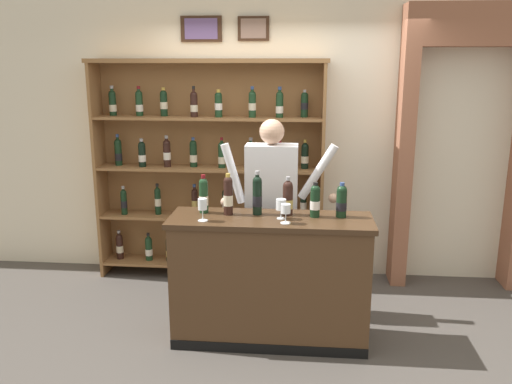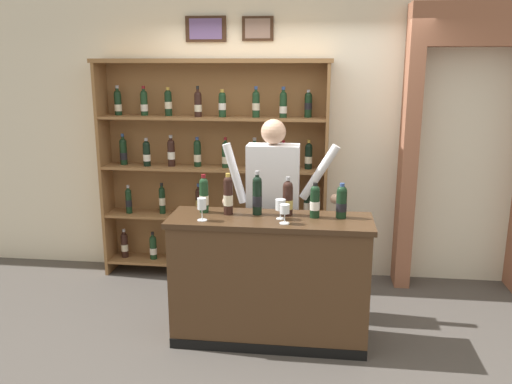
{
  "view_description": "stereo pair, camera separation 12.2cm",
  "coord_description": "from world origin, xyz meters",
  "px_view_note": "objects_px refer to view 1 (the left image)",
  "views": [
    {
      "loc": [
        0.18,
        -3.78,
        2.13
      ],
      "look_at": [
        -0.18,
        0.1,
        1.17
      ],
      "focal_mm": 37.0,
      "sensor_mm": 36.0,
      "label": 1
    },
    {
      "loc": [
        0.3,
        -3.77,
        2.13
      ],
      "look_at": [
        -0.18,
        0.1,
        1.17
      ],
      "focal_mm": 37.0,
      "sensor_mm": 36.0,
      "label": 2
    }
  ],
  "objects_px": {
    "tasting_bottle_prosecco": "(315,200)",
    "wine_glass_spare": "(202,205)",
    "wine_glass_center": "(281,205)",
    "tasting_counter": "(270,280)",
    "tasting_bottle_super_tuscan": "(257,195)",
    "tasting_bottle_vin_santo": "(204,195)",
    "tasting_bottle_grappa": "(288,198)",
    "wine_shelf": "(210,166)",
    "wine_glass_left": "(286,210)",
    "shopkeeper": "(272,195)",
    "tasting_bottle_brunello": "(228,195)",
    "tasting_bottle_chianti": "(342,201)"
  },
  "relations": [
    {
      "from": "tasting_bottle_prosecco",
      "to": "wine_glass_spare",
      "type": "height_order",
      "value": "tasting_bottle_prosecco"
    },
    {
      "from": "wine_glass_center",
      "to": "tasting_bottle_prosecco",
      "type": "bearing_deg",
      "value": 16.04
    },
    {
      "from": "tasting_counter",
      "to": "tasting_bottle_super_tuscan",
      "type": "bearing_deg",
      "value": 141.78
    },
    {
      "from": "tasting_bottle_vin_santo",
      "to": "tasting_bottle_grappa",
      "type": "distance_m",
      "value": 0.65
    },
    {
      "from": "tasting_counter",
      "to": "wine_shelf",
      "type": "bearing_deg",
      "value": 118.47
    },
    {
      "from": "tasting_bottle_super_tuscan",
      "to": "wine_glass_left",
      "type": "height_order",
      "value": "tasting_bottle_super_tuscan"
    },
    {
      "from": "tasting_bottle_vin_santo",
      "to": "wine_glass_spare",
      "type": "bearing_deg",
      "value": -81.51
    },
    {
      "from": "tasting_counter",
      "to": "shopkeeper",
      "type": "height_order",
      "value": "shopkeeper"
    },
    {
      "from": "tasting_bottle_brunello",
      "to": "tasting_bottle_super_tuscan",
      "type": "relative_size",
      "value": 0.94
    },
    {
      "from": "tasting_bottle_super_tuscan",
      "to": "wine_glass_left",
      "type": "bearing_deg",
      "value": -43.52
    },
    {
      "from": "tasting_bottle_grappa",
      "to": "wine_glass_spare",
      "type": "relative_size",
      "value": 1.75
    },
    {
      "from": "wine_glass_spare",
      "to": "wine_glass_left",
      "type": "bearing_deg",
      "value": -0.41
    },
    {
      "from": "shopkeeper",
      "to": "tasting_bottle_grappa",
      "type": "xyz_separation_m",
      "value": [
        0.15,
        -0.41,
        0.09
      ]
    },
    {
      "from": "tasting_counter",
      "to": "wine_glass_center",
      "type": "xyz_separation_m",
      "value": [
        0.08,
        -0.02,
        0.61
      ]
    },
    {
      "from": "tasting_counter",
      "to": "tasting_bottle_super_tuscan",
      "type": "height_order",
      "value": "tasting_bottle_super_tuscan"
    },
    {
      "from": "wine_shelf",
      "to": "tasting_bottle_brunello",
      "type": "xyz_separation_m",
      "value": [
        0.36,
        -1.2,
        0.01
      ]
    },
    {
      "from": "tasting_bottle_brunello",
      "to": "wine_glass_spare",
      "type": "distance_m",
      "value": 0.25
    },
    {
      "from": "tasting_bottle_grappa",
      "to": "tasting_bottle_prosecco",
      "type": "relative_size",
      "value": 1.12
    },
    {
      "from": "tasting_counter",
      "to": "tasting_bottle_grappa",
      "type": "relative_size",
      "value": 5.16
    },
    {
      "from": "shopkeeper",
      "to": "tasting_bottle_super_tuscan",
      "type": "bearing_deg",
      "value": -101.35
    },
    {
      "from": "tasting_bottle_chianti",
      "to": "wine_glass_left",
      "type": "bearing_deg",
      "value": -153.9
    },
    {
      "from": "tasting_bottle_vin_santo",
      "to": "wine_glass_center",
      "type": "height_order",
      "value": "tasting_bottle_vin_santo"
    },
    {
      "from": "tasting_counter",
      "to": "tasting_bottle_prosecco",
      "type": "xyz_separation_m",
      "value": [
        0.33,
        0.06,
        0.63
      ]
    },
    {
      "from": "tasting_bottle_brunello",
      "to": "tasting_bottle_prosecco",
      "type": "relative_size",
      "value": 1.2
    },
    {
      "from": "tasting_bottle_prosecco",
      "to": "tasting_counter",
      "type": "bearing_deg",
      "value": -170.43
    },
    {
      "from": "tasting_bottle_vin_santo",
      "to": "tasting_bottle_prosecco",
      "type": "bearing_deg",
      "value": -2.53
    },
    {
      "from": "tasting_bottle_prosecco",
      "to": "tasting_bottle_chianti",
      "type": "distance_m",
      "value": 0.2
    },
    {
      "from": "tasting_bottle_super_tuscan",
      "to": "tasting_bottle_prosecco",
      "type": "distance_m",
      "value": 0.44
    },
    {
      "from": "tasting_bottle_grappa",
      "to": "wine_glass_spare",
      "type": "height_order",
      "value": "tasting_bottle_grappa"
    },
    {
      "from": "wine_shelf",
      "to": "wine_glass_spare",
      "type": "xyz_separation_m",
      "value": [
        0.19,
        -1.39,
        -0.02
      ]
    },
    {
      "from": "shopkeeper",
      "to": "wine_glass_left",
      "type": "bearing_deg",
      "value": -77.56
    },
    {
      "from": "tasting_bottle_vin_santo",
      "to": "tasting_bottle_prosecco",
      "type": "height_order",
      "value": "tasting_bottle_vin_santo"
    },
    {
      "from": "tasting_counter",
      "to": "wine_glass_spare",
      "type": "distance_m",
      "value": 0.8
    },
    {
      "from": "shopkeeper",
      "to": "tasting_bottle_super_tuscan",
      "type": "distance_m",
      "value": 0.44
    },
    {
      "from": "tasting_bottle_grappa",
      "to": "wine_glass_left",
      "type": "distance_m",
      "value": 0.23
    },
    {
      "from": "tasting_bottle_vin_santo",
      "to": "tasting_bottle_prosecco",
      "type": "distance_m",
      "value": 0.85
    },
    {
      "from": "tasting_bottle_brunello",
      "to": "tasting_bottle_super_tuscan",
      "type": "height_order",
      "value": "tasting_bottle_super_tuscan"
    },
    {
      "from": "tasting_bottle_grappa",
      "to": "wine_glass_center",
      "type": "xyz_separation_m",
      "value": [
        -0.05,
        -0.11,
        -0.03
      ]
    },
    {
      "from": "tasting_bottle_chianti",
      "to": "wine_glass_left",
      "type": "distance_m",
      "value": 0.46
    },
    {
      "from": "tasting_counter",
      "to": "tasting_bottle_brunello",
      "type": "relative_size",
      "value": 4.79
    },
    {
      "from": "tasting_bottle_super_tuscan",
      "to": "tasting_bottle_grappa",
      "type": "bearing_deg",
      "value": 2.85
    },
    {
      "from": "tasting_counter",
      "to": "tasting_bottle_super_tuscan",
      "type": "relative_size",
      "value": 4.51
    },
    {
      "from": "wine_shelf",
      "to": "tasting_bottle_prosecco",
      "type": "relative_size",
      "value": 8.55
    },
    {
      "from": "tasting_bottle_brunello",
      "to": "wine_glass_center",
      "type": "relative_size",
      "value": 2.12
    },
    {
      "from": "tasting_bottle_vin_santo",
      "to": "tasting_bottle_chianti",
      "type": "height_order",
      "value": "tasting_bottle_vin_santo"
    },
    {
      "from": "tasting_bottle_chianti",
      "to": "wine_glass_left",
      "type": "relative_size",
      "value": 1.84
    },
    {
      "from": "tasting_counter",
      "to": "tasting_bottle_brunello",
      "type": "distance_m",
      "value": 0.73
    },
    {
      "from": "tasting_bottle_prosecco",
      "to": "tasting_bottle_chianti",
      "type": "height_order",
      "value": "same"
    },
    {
      "from": "wine_glass_center",
      "to": "tasting_counter",
      "type": "bearing_deg",
      "value": 167.8
    },
    {
      "from": "tasting_bottle_prosecco",
      "to": "wine_glass_left",
      "type": "relative_size",
      "value": 1.85
    }
  ]
}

